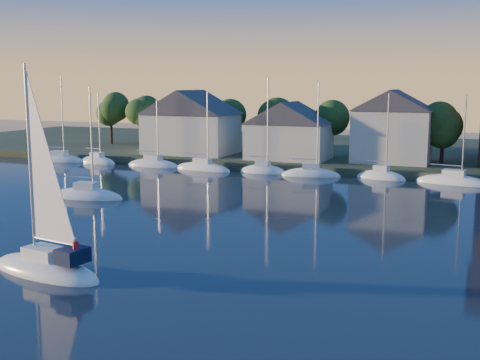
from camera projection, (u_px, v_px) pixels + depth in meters
The scene contains 10 objects.
ground at pixel (69, 307), 31.27m from camera, with size 260.00×260.00×0.00m, color black.
shoreline_land at pixel (356, 154), 99.89m from camera, with size 160.00×50.00×2.00m, color #303820.
wooden_dock at pixel (321, 173), 78.85m from camera, with size 120.00×3.00×1.00m, color brown.
clubhouse_west at pixel (191, 121), 91.58m from camera, with size 13.65×9.45×9.64m.
clubhouse_centre at pixel (289, 130), 84.84m from camera, with size 11.55×8.40×8.08m.
clubhouse_east at pixel (393, 125), 81.34m from camera, with size 10.50×8.40×9.80m.
tree_line at pixel (355, 114), 87.04m from camera, with size 93.40×5.40×8.90m.
moored_fleet at pixel (228, 170), 80.55m from camera, with size 63.50×2.40×12.05m.
hero_sailboat at pixel (47, 264), 36.78m from camera, with size 9.19×4.35×13.82m.
drifting_sailboat_left at pixel (87, 197), 61.25m from camera, with size 8.25×3.53×12.33m.
Camera 1 is at (19.48, -24.29, 11.49)m, focal length 45.00 mm.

